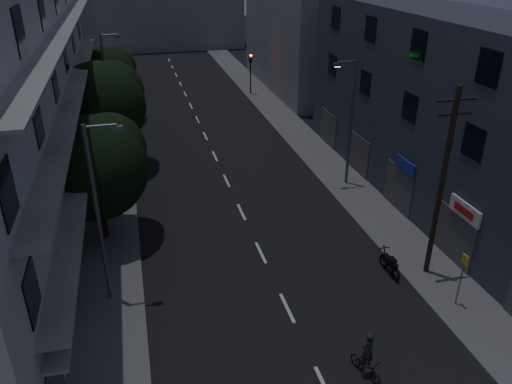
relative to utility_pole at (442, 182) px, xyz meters
name	(u,v)px	position (x,y,z in m)	size (l,w,h in m)	color
ground	(214,154)	(-7.22, 17.71, -4.87)	(160.00, 160.00, 0.00)	black
sidewalk_left	(111,162)	(-14.72, 17.71, -4.79)	(3.00, 90.00, 0.15)	#565659
sidewalk_right	(307,144)	(0.28, 17.71, -4.79)	(3.00, 90.00, 0.15)	#565659
lane_markings	(201,127)	(-7.22, 23.96, -4.86)	(0.15, 60.50, 0.01)	beige
building_left	(5,99)	(-19.20, 10.71, 2.13)	(7.00, 36.00, 14.00)	#B5B4AF
building_right	(451,115)	(4.77, 6.71, 0.63)	(6.19, 28.00, 11.00)	#2D323E
building_far_left	(58,12)	(-19.22, 40.71, 3.13)	(6.00, 20.00, 16.00)	slate
building_far_right	(296,27)	(4.78, 34.71, 1.63)	(6.00, 20.00, 13.00)	slate
building_far_end	(160,13)	(-7.22, 62.71, 0.13)	(24.00, 8.00, 10.00)	slate
tree_near	(95,164)	(-14.94, 7.22, -0.55)	(5.41, 5.41, 6.67)	black
tree_mid	(101,103)	(-14.81, 16.67, -0.10)	(6.00, 6.00, 7.38)	black
tree_far	(107,75)	(-14.64, 27.50, -0.68)	(5.22, 5.22, 6.45)	black
traffic_signal_far_right	(251,65)	(-0.57, 33.06, -1.77)	(0.28, 0.37, 4.10)	black
traffic_signal_far_left	(121,76)	(-13.50, 31.70, -1.77)	(0.28, 0.37, 4.10)	black
street_lamp_left_near	(100,208)	(-14.54, 1.77, -0.27)	(1.51, 0.25, 8.00)	slate
street_lamp_right	(350,118)	(0.18, 10.22, -0.27)	(1.51, 0.25, 8.00)	#53575A
street_lamp_left_far	(108,80)	(-14.47, 23.86, -0.27)	(1.51, 0.25, 8.00)	slate
utility_pole	(442,182)	(0.00, 0.00, 0.00)	(1.80, 0.24, 9.00)	black
bus_stop_sign	(463,271)	(-0.08, -2.50, -2.98)	(0.06, 0.35, 2.52)	#595B60
motorcycle	(390,265)	(-1.69, 0.49, -4.39)	(0.54, 1.87, 1.20)	black
cyclist	(366,361)	(-5.58, -5.06, -4.21)	(0.99, 1.62, 1.94)	black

